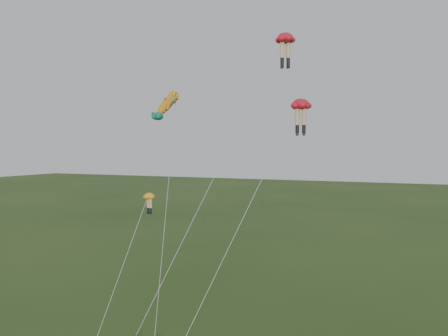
% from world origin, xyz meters
% --- Properties ---
extents(ground, '(300.00, 300.00, 0.00)m').
position_xyz_m(ground, '(0.00, 0.00, 0.00)').
color(ground, '#254016').
rests_on(ground, ground).
extents(legs_kite_red_high, '(7.68, 12.15, 21.16)m').
position_xyz_m(legs_kite_red_high, '(5.74, 9.29, 20.29)').
color(legs_kite_red_high, red).
rests_on(legs_kite_red_high, ground).
extents(legs_kite_red_mid, '(6.52, 7.37, 15.52)m').
position_xyz_m(legs_kite_red_mid, '(8.57, 3.75, 14.73)').
color(legs_kite_red_mid, red).
rests_on(legs_kite_red_mid, ground).
extents(legs_kite_yellow, '(1.14, 6.23, 9.13)m').
position_xyz_m(legs_kite_yellow, '(-1.95, 1.94, 8.29)').
color(legs_kite_yellow, yellow).
rests_on(legs_kite_yellow, ground).
extents(fish_kite, '(3.85, 9.00, 17.11)m').
position_xyz_m(fish_kite, '(-2.54, 5.86, 15.69)').
color(fish_kite, yellow).
rests_on(fish_kite, ground).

